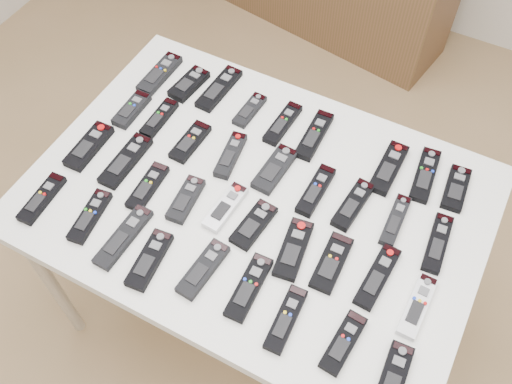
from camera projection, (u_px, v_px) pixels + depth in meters
The scene contains 39 objects.
ground at pixel (237, 308), 2.23m from camera, with size 4.00×4.00×0.00m, color #96774C.
table at pixel (256, 207), 1.64m from camera, with size 1.25×0.88×0.78m.
remote_0 at pixel (160, 74), 1.85m from camera, with size 0.06×0.19×0.02m, color black.
remote_1 at pixel (189, 84), 1.83m from camera, with size 0.06×0.15×0.02m, color black.
remote_2 at pixel (219, 89), 1.82m from camera, with size 0.06×0.20×0.02m, color black.
remote_3 at pixel (250, 110), 1.76m from camera, with size 0.04×0.14×0.02m, color black.
remote_4 at pixel (283, 123), 1.73m from camera, with size 0.05×0.17×0.02m, color black.
remote_5 at pixel (314, 135), 1.70m from camera, with size 0.05×0.19×0.02m, color black.
remote_6 at pixel (389, 168), 1.63m from camera, with size 0.06×0.19×0.02m, color black.
remote_7 at pixel (425, 175), 1.62m from camera, with size 0.05×0.19×0.02m, color black.
remote_8 at pixel (456, 188), 1.59m from camera, with size 0.06×0.15×0.02m, color black.
remote_9 at pixel (132, 109), 1.76m from camera, with size 0.05×0.15×0.02m, color black.
remote_10 at pixel (159, 118), 1.74m from camera, with size 0.04×0.16×0.02m, color black.
remote_11 at pixel (190, 142), 1.69m from camera, with size 0.05×0.15×0.02m, color black.
remote_12 at pixel (230, 155), 1.66m from camera, with size 0.04×0.16×0.02m, color black.
remote_13 at pixel (275, 169), 1.63m from camera, with size 0.06×0.17×0.02m, color black.
remote_14 at pixel (316, 190), 1.59m from camera, with size 0.05×0.17×0.02m, color black.
remote_15 at pixel (353, 205), 1.56m from camera, with size 0.05×0.17×0.02m, color black.
remote_16 at pixel (395, 220), 1.53m from camera, with size 0.04×0.17×0.02m, color black.
remote_17 at pixel (438, 243), 1.49m from camera, with size 0.05×0.18×0.02m, color black.
remote_18 at pixel (89, 146), 1.68m from camera, with size 0.06×0.18×0.02m, color black.
remote_19 at pixel (126, 160), 1.65m from camera, with size 0.06×0.20×0.02m, color black.
remote_20 at pixel (148, 187), 1.60m from camera, with size 0.05×0.16×0.02m, color black.
remote_21 at pixel (186, 199), 1.57m from camera, with size 0.05×0.15×0.02m, color black.
remote_22 at pixel (226, 207), 1.56m from camera, with size 0.05×0.16×0.02m, color #B7B7BC.
remote_23 at pixel (254, 225), 1.53m from camera, with size 0.06×0.15×0.02m, color black.
remote_24 at pixel (293, 249), 1.48m from camera, with size 0.06×0.18×0.02m, color black.
remote_25 at pixel (332, 263), 1.46m from camera, with size 0.06×0.17×0.02m, color black.
remote_26 at pixel (378, 276), 1.44m from camera, with size 0.05×0.19×0.02m, color black.
remote_27 at pixel (417, 306), 1.39m from camera, with size 0.05×0.18×0.02m, color silver.
remote_28 at pixel (42, 198), 1.57m from camera, with size 0.05×0.17×0.02m, color black.
remote_29 at pixel (90, 216), 1.54m from camera, with size 0.05×0.17×0.02m, color black.
remote_30 at pixel (124, 237), 1.50m from camera, with size 0.05×0.20×0.02m, color black.
remote_31 at pixel (149, 260), 1.46m from camera, with size 0.06×0.17×0.02m, color black.
remote_32 at pixel (203, 269), 1.45m from camera, with size 0.05×0.17×0.02m, color black.
remote_33 at pixel (249, 287), 1.42m from camera, with size 0.05×0.18×0.02m, color black.
remote_34 at pixel (286, 319), 1.37m from camera, with size 0.05×0.17×0.02m, color black.
remote_35 at pixel (343, 342), 1.34m from camera, with size 0.05×0.16×0.02m, color black.
remote_36 at pixel (393, 378), 1.29m from camera, with size 0.05×0.17×0.02m, color black.
Camera 1 is at (0.49, -0.76, 2.09)m, focal length 40.00 mm.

